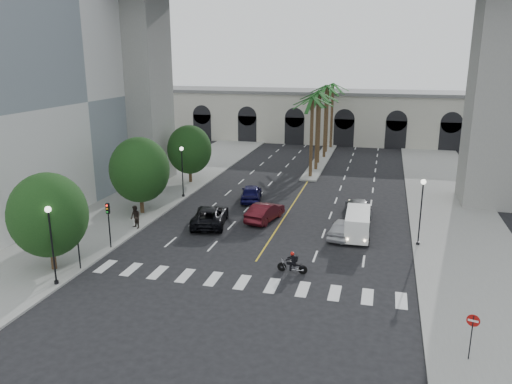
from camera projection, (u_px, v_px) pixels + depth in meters
name	position (u px, v px, depth m)	size (l,w,h in m)	color
ground	(248.00, 273.00, 33.92)	(140.00, 140.00, 0.00)	black
sidewalk_left	(147.00, 197.00, 51.53)	(8.00, 100.00, 0.15)	gray
sidewalk_right	(456.00, 221.00, 44.25)	(8.00, 100.00, 0.15)	gray
median	(321.00, 160.00, 69.33)	(2.00, 24.00, 0.20)	gray
building_left	(16.00, 97.00, 48.90)	(16.50, 32.50, 20.60)	silver
pier_building	(335.00, 116.00, 84.07)	(71.00, 10.50, 8.50)	beige
bridge	(341.00, 10.00, 48.65)	(75.00, 13.00, 26.00)	gray
palm_a	(312.00, 101.00, 57.60)	(3.20, 3.20, 10.30)	#47331E
palm_b	(318.00, 96.00, 61.23)	(3.20, 3.20, 10.60)	#47331E
palm_c	(320.00, 97.00, 65.15)	(3.20, 3.20, 10.10)	#47331E
palm_d	(326.00, 89.00, 68.60)	(3.20, 3.20, 10.90)	#47331E
palm_e	(328.00, 91.00, 72.52)	(3.20, 3.20, 10.40)	#47331E
palm_f	(333.00, 87.00, 76.10)	(3.20, 3.20, 10.70)	#47331E
street_tree_near	(48.00, 215.00, 33.20)	(5.20, 5.20, 6.89)	#382616
street_tree_mid	(140.00, 170.00, 45.27)	(5.44, 5.44, 7.21)	#382616
street_tree_far	(189.00, 150.00, 56.55)	(5.04, 5.04, 6.68)	#382616
lamp_post_left_near	(51.00, 239.00, 31.16)	(0.40, 0.40, 5.35)	black
lamp_post_left_far	(182.00, 167.00, 50.74)	(0.40, 0.40, 5.35)	black
lamp_post_right	(421.00, 207.00, 37.75)	(0.40, 0.40, 5.35)	black
traffic_signal_near	(77.00, 236.00, 33.66)	(0.25, 0.18, 3.65)	black
traffic_signal_far	(109.00, 218.00, 37.39)	(0.25, 0.18, 3.65)	black
motorcycle_rider	(293.00, 263.00, 33.77)	(2.10, 0.57, 1.52)	black
car_a	(343.00, 228.00, 40.34)	(1.83, 4.55, 1.55)	silver
car_b	(265.00, 212.00, 44.33)	(1.73, 4.97, 1.64)	#460E15
car_c	(210.00, 216.00, 43.28)	(2.72, 5.90, 1.64)	black
car_d	(358.00, 207.00, 46.17)	(2.01, 4.96, 1.44)	slate
car_e	(251.00, 193.00, 50.34)	(1.98, 4.93, 1.68)	#0E0D3E
cargo_van	(358.00, 223.00, 40.18)	(2.13, 5.05, 2.13)	white
pedestrian_a	(77.00, 215.00, 42.67)	(0.70, 0.46, 1.91)	black
pedestrian_b	(135.00, 217.00, 41.93)	(0.95, 0.74, 1.95)	black
do_not_enter_sign	(472.00, 328.00, 23.64)	(0.61, 0.19, 2.53)	black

